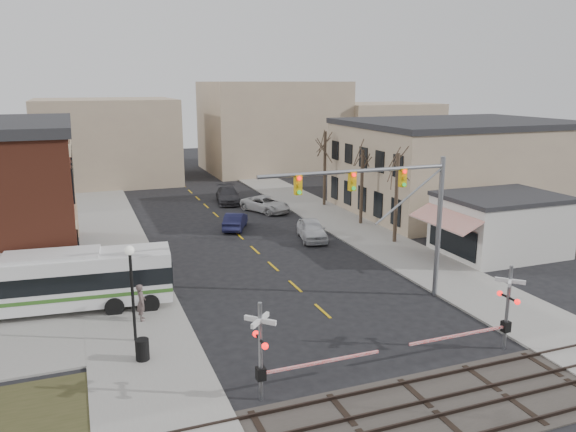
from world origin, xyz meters
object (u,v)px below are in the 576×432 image
object	(u,v)px
transit_bus	(53,281)
car_d	(228,195)
car_b	(235,221)
pedestrian_far	(110,280)
car_c	(266,204)
car_a	(312,230)
traffic_signal_mast	(395,201)
pedestrian_near	(141,302)
rr_crossing_east	(500,310)
street_lamp	(131,274)
trash_bin	(142,349)
rr_crossing_west	(271,351)

from	to	relation	value
transit_bus	car_d	bearing A→B (deg)	56.56
car_b	pedestrian_far	size ratio (longest dim) A/B	2.40
car_c	car_d	distance (m)	5.68
car_a	pedestrian_far	distance (m)	16.95
pedestrian_far	traffic_signal_mast	bearing A→B (deg)	-69.61
pedestrian_far	car_c	bearing A→B (deg)	2.81
traffic_signal_mast	car_c	bearing A→B (deg)	88.38
car_a	traffic_signal_mast	bearing A→B (deg)	-81.70
car_d	transit_bus	bearing A→B (deg)	-113.77
traffic_signal_mast	pedestrian_near	size ratio (longest dim) A/B	5.62
traffic_signal_mast	pedestrian_near	distance (m)	14.23
rr_crossing_east	car_c	size ratio (longest dim) A/B	1.08
street_lamp	car_c	world-z (taller)	street_lamp
street_lamp	trash_bin	size ratio (longest dim) A/B	4.88
traffic_signal_mast	car_c	xyz separation A→B (m)	(0.67, 23.70, -5.05)
street_lamp	car_d	distance (m)	31.57
rr_crossing_west	rr_crossing_east	world-z (taller)	same
rr_crossing_east	trash_bin	xyz separation A→B (m)	(-15.24, 4.61, -1.37)
traffic_signal_mast	car_a	distance (m)	14.24
trash_bin	car_d	bearing A→B (deg)	68.69
transit_bus	rr_crossing_east	bearing A→B (deg)	-31.97
rr_crossing_east	trash_bin	distance (m)	15.99
transit_bus	rr_crossing_west	distance (m)	14.30
car_a	car_c	distance (m)	10.40
car_c	pedestrian_near	size ratio (longest dim) A/B	2.72
trash_bin	car_d	world-z (taller)	car_d
car_b	transit_bus	bearing A→B (deg)	69.49
trash_bin	car_b	world-z (taller)	car_b
car_c	car_d	size ratio (longest dim) A/B	0.97
street_lamp	car_b	bearing A→B (deg)	61.59
car_a	car_c	world-z (taller)	car_a
rr_crossing_west	street_lamp	world-z (taller)	street_lamp
street_lamp	car_b	xyz separation A→B (m)	(10.06, 18.60, -2.70)
street_lamp	pedestrian_far	size ratio (longest dim) A/B	2.61
trash_bin	car_a	distance (m)	21.30
pedestrian_near	car_a	bearing A→B (deg)	-47.83
traffic_signal_mast	car_b	size ratio (longest dim) A/B	2.53
traffic_signal_mast	rr_crossing_west	size ratio (longest dim) A/B	1.92
pedestrian_near	pedestrian_far	bearing A→B (deg)	21.07
pedestrian_near	rr_crossing_east	bearing A→B (deg)	-117.11
trash_bin	pedestrian_near	xyz separation A→B (m)	(0.48, 4.33, 0.48)
transit_bus	street_lamp	size ratio (longest dim) A/B	2.66
street_lamp	traffic_signal_mast	bearing A→B (deg)	0.40
rr_crossing_west	rr_crossing_east	bearing A→B (deg)	0.38
rr_crossing_west	car_d	bearing A→B (deg)	77.72
rr_crossing_east	street_lamp	xyz separation A→B (m)	(-15.34, 6.66, 1.43)
transit_bus	rr_crossing_east	distance (m)	22.28
street_lamp	car_a	distance (m)	20.10
rr_crossing_west	transit_bus	bearing A→B (deg)	123.93
traffic_signal_mast	car_c	size ratio (longest dim) A/B	2.07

